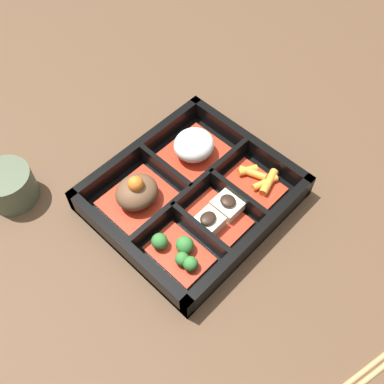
{
  "coord_description": "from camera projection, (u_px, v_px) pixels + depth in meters",
  "views": [
    {
      "loc": [
        -0.27,
        -0.26,
        0.59
      ],
      "look_at": [
        0.0,
        0.0,
        0.03
      ],
      "focal_mm": 42.0,
      "sensor_mm": 36.0,
      "label": 1
    }
  ],
  "objects": [
    {
      "name": "bowl_greens",
      "position": [
        179.0,
        251.0,
        0.63
      ],
      "size": [
        0.06,
        0.09,
        0.03
      ],
      "color": "#B22D19",
      "rests_on": "bento_base"
    },
    {
      "name": "bowl_stew",
      "position": [
        137.0,
        193.0,
        0.67
      ],
      "size": [
        0.1,
        0.09,
        0.06
      ],
      "color": "#B22D19",
      "rests_on": "bento_base"
    },
    {
      "name": "bowl_tofu",
      "position": [
        217.0,
        215.0,
        0.66
      ],
      "size": [
        0.08,
        0.09,
        0.03
      ],
      "color": "#B22D19",
      "rests_on": "bento_base"
    },
    {
      "name": "bento_base",
      "position": [
        192.0,
        199.0,
        0.69
      ],
      "size": [
        0.28,
        0.25,
        0.01
      ],
      "color": "black",
      "rests_on": "ground_plane"
    },
    {
      "name": "bowl_rice",
      "position": [
        194.0,
        147.0,
        0.72
      ],
      "size": [
        0.1,
        0.09,
        0.05
      ],
      "color": "#B22D19",
      "rests_on": "bento_base"
    },
    {
      "name": "tea_cup",
      "position": [
        9.0,
        185.0,
        0.68
      ],
      "size": [
        0.08,
        0.08,
        0.06
      ],
      "color": "#424C38",
      "rests_on": "ground_plane"
    },
    {
      "name": "chopsticks",
      "position": [
        379.0,
        364.0,
        0.56
      ],
      "size": [
        0.22,
        0.07,
        0.01
      ],
      "color": "#A87F51",
      "rests_on": "ground_plane"
    },
    {
      "name": "bowl_carrots",
      "position": [
        256.0,
        182.0,
        0.7
      ],
      "size": [
        0.07,
        0.09,
        0.02
      ],
      "color": "#B22D19",
      "rests_on": "bento_base"
    },
    {
      "name": "ground_plane",
      "position": [
        192.0,
        201.0,
        0.7
      ],
      "size": [
        3.0,
        3.0,
        0.0
      ],
      "primitive_type": "plane",
      "color": "#4C3523"
    },
    {
      "name": "bento_rim",
      "position": [
        193.0,
        194.0,
        0.68
      ],
      "size": [
        0.28,
        0.25,
        0.04
      ],
      "color": "black",
      "rests_on": "ground_plane"
    }
  ]
}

